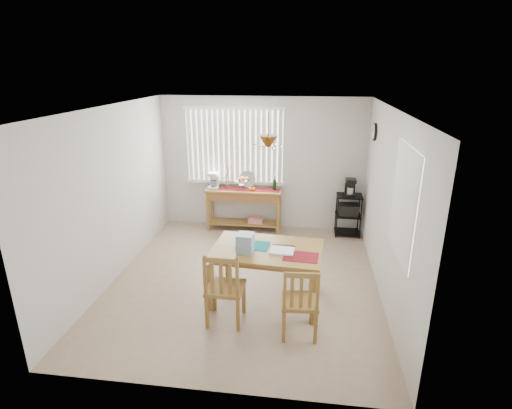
# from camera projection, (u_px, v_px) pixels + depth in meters

# --- Properties ---
(ground) EXTENTS (4.00, 4.50, 0.01)m
(ground) POSITION_uv_depth(u_px,v_px,m) (245.00, 280.00, 6.16)
(ground) COLOR tan
(room_shell) EXTENTS (4.20, 4.70, 2.70)m
(room_shell) POSITION_uv_depth(u_px,v_px,m) (244.00, 174.00, 5.62)
(room_shell) COLOR beige
(room_shell) RESTS_ON ground
(sideboard) EXTENTS (1.49, 0.42, 0.84)m
(sideboard) POSITION_uv_depth(u_px,v_px,m) (244.00, 200.00, 7.89)
(sideboard) COLOR olive
(sideboard) RESTS_ON ground
(sideboard_items) EXTENTS (1.41, 0.35, 0.64)m
(sideboard_items) POSITION_uv_depth(u_px,v_px,m) (231.00, 182.00, 7.83)
(sideboard_items) COLOR maroon
(sideboard_items) RESTS_ON sideboard
(wire_cart) EXTENTS (0.48, 0.38, 0.81)m
(wire_cart) POSITION_uv_depth(u_px,v_px,m) (348.00, 211.00, 7.66)
(wire_cart) COLOR black
(wire_cart) RESTS_ON ground
(cart_items) EXTENTS (0.19, 0.23, 0.33)m
(cart_items) POSITION_uv_depth(u_px,v_px,m) (350.00, 187.00, 7.52)
(cart_items) COLOR black
(cart_items) RESTS_ON wire_cart
(dining_table) EXTENTS (1.55, 1.06, 0.79)m
(dining_table) POSITION_uv_depth(u_px,v_px,m) (267.00, 254.00, 5.43)
(dining_table) COLOR olive
(dining_table) RESTS_ON ground
(table_items) EXTENTS (1.13, 0.62, 0.25)m
(table_items) POSITION_uv_depth(u_px,v_px,m) (255.00, 245.00, 5.28)
(table_items) COLOR #157678
(table_items) RESTS_ON dining_table
(chair_left) EXTENTS (0.47, 0.47, 1.00)m
(chair_left) POSITION_uv_depth(u_px,v_px,m) (225.00, 289.00, 4.99)
(chair_left) COLOR olive
(chair_left) RESTS_ON ground
(chair_right) EXTENTS (0.46, 0.46, 0.94)m
(chair_right) POSITION_uv_depth(u_px,v_px,m) (300.00, 302.00, 4.75)
(chair_right) COLOR olive
(chair_right) RESTS_ON ground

